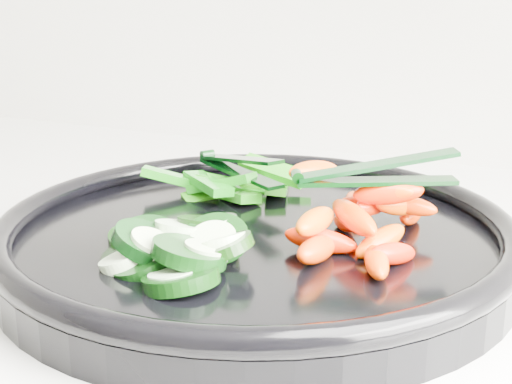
% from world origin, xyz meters
% --- Properties ---
extents(veggie_tray, '(0.43, 0.43, 0.04)m').
position_xyz_m(veggie_tray, '(0.48, 1.64, 0.95)').
color(veggie_tray, black).
rests_on(veggie_tray, counter).
extents(cucumber_pile, '(0.12, 0.12, 0.04)m').
position_xyz_m(cucumber_pile, '(0.45, 1.57, 0.96)').
color(cucumber_pile, black).
rests_on(cucumber_pile, veggie_tray).
extents(carrot_pile, '(0.12, 0.15, 0.05)m').
position_xyz_m(carrot_pile, '(0.56, 1.65, 0.97)').
color(carrot_pile, '#DA5000').
rests_on(carrot_pile, veggie_tray).
extents(pepper_pile, '(0.13, 0.10, 0.04)m').
position_xyz_m(pepper_pile, '(0.42, 1.72, 0.96)').
color(pepper_pile, '#0B750D').
rests_on(pepper_pile, veggie_tray).
extents(tong_carrot, '(0.11, 0.07, 0.02)m').
position_xyz_m(tong_carrot, '(0.56, 1.65, 1.00)').
color(tong_carrot, black).
rests_on(tong_carrot, carrot_pile).
extents(tong_pepper, '(0.10, 0.07, 0.02)m').
position_xyz_m(tong_pepper, '(0.43, 1.72, 0.98)').
color(tong_pepper, black).
rests_on(tong_pepper, pepper_pile).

